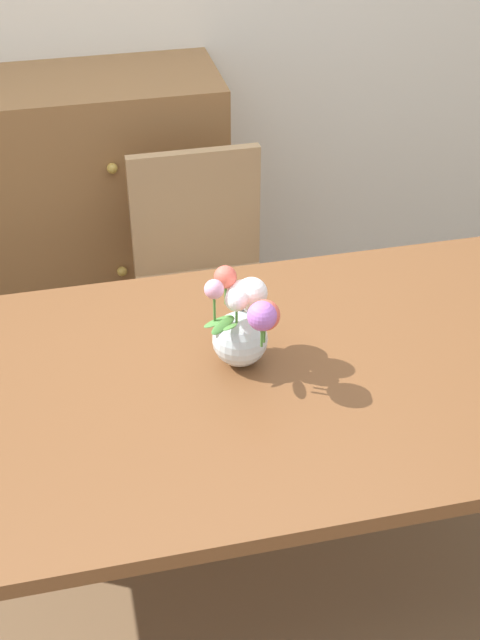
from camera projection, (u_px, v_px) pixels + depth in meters
ground_plane at (223, 585)px, 2.43m from camera, size 12.00×12.00×0.00m
dining_table at (219, 407)px, 2.03m from camera, size 1.89×0.94×0.75m
chair_far at (203, 273)px, 2.78m from camera, size 0.42×0.42×0.90m
dresser at (29, 219)px, 3.10m from camera, size 1.40×0.47×1.00m
flower_vase at (244, 321)px, 1.97m from camera, size 0.16×0.24×0.23m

